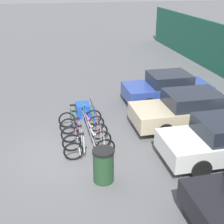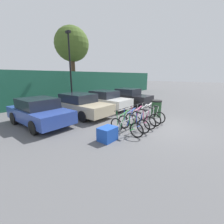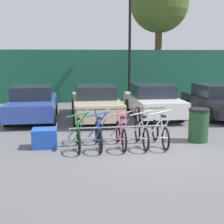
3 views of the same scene
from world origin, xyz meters
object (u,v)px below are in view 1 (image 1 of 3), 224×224
(bicycle_white, at_px, (90,148))
(car_white, at_px, (223,140))
(bicycle_silver, at_px, (87,140))
(bike_rack, at_px, (88,129))
(car_beige, at_px, (190,110))
(bicycle_pink, at_px, (85,132))
(car_blue, at_px, (167,88))
(trash_bin, at_px, (103,165))
(bicycle_green, at_px, (80,118))
(cargo_crate, at_px, (83,110))
(bicycle_blue, at_px, (82,124))

(bicycle_white, xyz_separation_m, car_white, (0.94, 4.19, 0.31))
(bicycle_silver, relative_size, car_white, 0.43)
(bike_rack, relative_size, car_beige, 0.66)
(bike_rack, xyz_separation_m, car_beige, (-0.34, 4.06, 0.22))
(bicycle_pink, bearing_deg, car_beige, 97.59)
(car_blue, relative_size, car_beige, 0.88)
(bicycle_silver, bearing_deg, bike_rack, 168.05)
(bicycle_silver, height_order, car_beige, car_beige)
(car_white, relative_size, trash_bin, 3.84)
(bicycle_white, bearing_deg, bike_rack, 176.96)
(bicycle_silver, xyz_separation_m, car_beige, (-0.98, 4.21, 0.31))
(bicycle_pink, bearing_deg, bicycle_green, -177.33)
(bicycle_pink, bearing_deg, trash_bin, 7.49)
(bicycle_green, distance_m, car_beige, 4.31)
(bicycle_pink, xyz_separation_m, cargo_crate, (-2.20, 0.23, -0.10))
(bicycle_pink, height_order, trash_bin, bicycle_pink)
(bicycle_silver, distance_m, trash_bin, 1.87)
(bicycle_white, xyz_separation_m, cargo_crate, (-3.38, 0.23, -0.10))
(car_beige, xyz_separation_m, car_white, (2.48, -0.02, -0.00))
(car_white, bearing_deg, bicycle_pink, -116.84)
(bicycle_blue, height_order, bicycle_pink, same)
(bicycle_white, height_order, trash_bin, bicycle_white)
(bicycle_pink, bearing_deg, bike_rack, 102.50)
(car_beige, bearing_deg, bicycle_silver, -76.95)
(bicycle_silver, height_order, car_blue, car_blue)
(bicycle_green, xyz_separation_m, trash_bin, (3.70, 0.21, 0.14))
(cargo_crate, bearing_deg, car_white, 42.51)
(bike_rack, relative_size, bicycle_white, 1.73)
(bicycle_pink, distance_m, trash_bin, 2.48)
(bicycle_blue, distance_m, cargo_crate, 1.56)
(bike_rack, distance_m, bicycle_blue, 0.65)
(bicycle_white, relative_size, car_beige, 0.38)
(bicycle_green, height_order, car_blue, car_blue)
(bike_rack, xyz_separation_m, car_blue, (-2.89, 4.14, 0.22))
(car_beige, bearing_deg, bicycle_green, -101.67)
(bike_rack, height_order, trash_bin, trash_bin)
(car_beige, relative_size, cargo_crate, 6.43)
(bicycle_green, bearing_deg, car_white, 52.72)
(car_blue, bearing_deg, bicycle_blue, -62.15)
(bicycle_pink, xyz_separation_m, car_blue, (-2.92, 4.29, 0.31))
(bicycle_pink, distance_m, cargo_crate, 2.21)
(bike_rack, distance_m, bicycle_green, 1.22)
(cargo_crate, bearing_deg, car_beige, 65.24)
(bicycle_green, relative_size, bicycle_white, 1.00)
(car_blue, distance_m, car_white, 5.04)
(car_beige, distance_m, car_white, 2.48)
(trash_bin, xyz_separation_m, cargo_crate, (-4.67, 0.02, -0.24))
(bicycle_pink, relative_size, bicycle_silver, 1.00)
(car_blue, bearing_deg, bicycle_silver, -50.50)
(bicycle_white, bearing_deg, bicycle_silver, -176.01)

